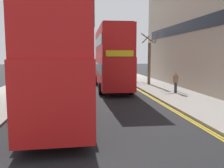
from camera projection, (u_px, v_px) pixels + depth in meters
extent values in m
cube|color=#9E9991|center=(185.00, 99.00, 17.48)|extent=(4.00, 80.00, 0.14)
cube|color=yellow|center=(167.00, 106.00, 15.24)|extent=(0.10, 56.00, 0.01)
cube|color=yellow|center=(165.00, 106.00, 15.22)|extent=(0.10, 56.00, 0.01)
cube|color=red|center=(61.00, 84.00, 12.26)|extent=(2.85, 10.88, 2.60)
cube|color=red|center=(59.00, 32.00, 11.96)|extent=(2.79, 10.66, 2.50)
cube|color=black|center=(61.00, 78.00, 12.22)|extent=(2.86, 10.44, 0.84)
cube|color=black|center=(59.00, 30.00, 11.95)|extent=(2.85, 10.23, 0.80)
cube|color=yellow|center=(63.00, 53.00, 17.35)|extent=(2.00, 0.12, 0.44)
cube|color=maroon|center=(59.00, 5.00, 11.81)|extent=(2.56, 9.79, 0.10)
cylinder|color=black|center=(43.00, 97.00, 15.48)|extent=(0.33, 1.05, 1.04)
cylinder|color=black|center=(83.00, 96.00, 15.89)|extent=(0.33, 1.05, 1.04)
cylinder|color=black|center=(23.00, 128.00, 8.92)|extent=(0.33, 1.05, 1.04)
cylinder|color=black|center=(91.00, 124.00, 9.33)|extent=(0.33, 1.05, 1.04)
cube|color=red|center=(111.00, 71.00, 22.78)|extent=(2.71, 10.85, 2.60)
cube|color=red|center=(111.00, 43.00, 22.48)|extent=(2.65, 10.63, 2.50)
cube|color=black|center=(111.00, 67.00, 22.74)|extent=(2.73, 10.41, 0.84)
cube|color=black|center=(111.00, 42.00, 22.46)|extent=(2.71, 10.20, 0.80)
cube|color=yellow|center=(120.00, 53.00, 17.29)|extent=(2.00, 0.10, 0.44)
cube|color=maroon|center=(111.00, 29.00, 22.32)|extent=(2.44, 9.76, 0.10)
cylinder|color=black|center=(131.00, 88.00, 19.76)|extent=(0.32, 1.05, 1.04)
cylinder|color=black|center=(101.00, 88.00, 19.47)|extent=(0.32, 1.05, 1.04)
cylinder|color=black|center=(119.00, 80.00, 26.36)|extent=(0.32, 1.05, 1.04)
cylinder|color=black|center=(96.00, 80.00, 26.08)|extent=(0.32, 1.05, 1.04)
cylinder|color=#2D2D38|center=(176.00, 87.00, 19.70)|extent=(0.22, 0.22, 0.85)
cube|color=#8C6647|center=(176.00, 79.00, 19.62)|extent=(0.34, 0.22, 0.56)
sphere|color=#9E7051|center=(176.00, 74.00, 19.58)|extent=(0.20, 0.20, 0.20)
cylinder|color=#6B6047|center=(124.00, 58.00, 33.15)|extent=(0.44, 0.44, 5.30)
cylinder|color=#6B6047|center=(130.00, 34.00, 32.89)|extent=(0.14, 1.56, 1.14)
cylinder|color=#6B6047|center=(123.00, 35.00, 33.40)|extent=(1.32, 0.28, 0.97)
cylinder|color=#6B6047|center=(121.00, 36.00, 32.81)|extent=(0.23, 0.87, 0.65)
cylinder|color=#6B6047|center=(125.00, 34.00, 32.00)|extent=(1.61, 0.30, 1.17)
cylinder|color=#6B6047|center=(149.00, 64.00, 25.43)|extent=(0.30, 0.30, 4.30)
cylinder|color=#6B6047|center=(157.00, 38.00, 25.18)|extent=(0.19, 1.50, 1.10)
cylinder|color=#6B6047|center=(146.00, 40.00, 25.52)|extent=(0.96, 0.75, 0.82)
cylinder|color=#6B6047|center=(147.00, 38.00, 24.54)|extent=(1.19, 0.93, 1.03)
cube|color=black|center=(196.00, 24.00, 19.90)|extent=(0.04, 24.64, 1.00)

